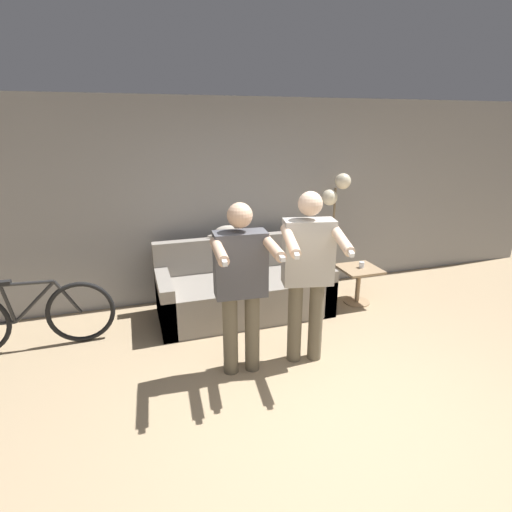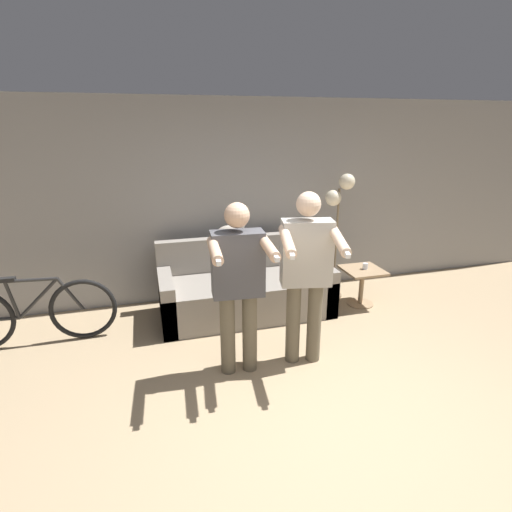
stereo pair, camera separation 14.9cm
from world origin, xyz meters
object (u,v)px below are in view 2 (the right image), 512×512
(cup, at_px, (365,266))
(bicycle, at_px, (32,314))
(cat, at_px, (231,230))
(floor_lamp, at_px, (339,201))
(person_right, at_px, (306,268))
(person_left, at_px, (238,279))
(couch, at_px, (245,290))
(side_table, at_px, (362,279))

(cup, distance_m, bicycle, 3.92)
(cat, height_order, floor_lamp, floor_lamp)
(person_right, bearing_deg, cat, 114.82)
(person_right, bearing_deg, person_left, -168.31)
(person_left, distance_m, person_right, 0.66)
(couch, bearing_deg, cup, -7.31)
(cat, xyz_separation_m, side_table, (1.61, -0.55, -0.63))
(floor_lamp, bearing_deg, bicycle, -175.23)
(couch, bearing_deg, bicycle, -176.23)
(cat, height_order, bicycle, cat)
(couch, distance_m, cat, 0.78)
(person_left, bearing_deg, person_right, 4.62)
(cat, xyz_separation_m, cup, (1.64, -0.55, -0.45))
(floor_lamp, relative_size, bicycle, 0.98)
(person_right, relative_size, cup, 22.01)
(couch, xyz_separation_m, floor_lamp, (1.30, 0.15, 1.04))
(person_right, relative_size, side_table, 3.47)
(floor_lamp, xyz_separation_m, cup, (0.25, -0.35, -0.80))
(couch, distance_m, side_table, 1.53)
(person_left, height_order, bicycle, person_left)
(cat, relative_size, floor_lamp, 0.27)
(couch, height_order, cup, couch)
(person_right, distance_m, bicycle, 2.93)
(floor_lamp, relative_size, cup, 21.58)
(person_right, relative_size, floor_lamp, 1.02)
(person_left, relative_size, cup, 21.19)
(person_right, bearing_deg, bicycle, 169.56)
(couch, bearing_deg, side_table, -7.45)
(person_right, bearing_deg, cup, 50.75)
(person_left, height_order, floor_lamp, floor_lamp)
(person_right, bearing_deg, floor_lamp, 65.20)
(person_left, bearing_deg, couch, 77.78)
(cup, xyz_separation_m, bicycle, (-3.92, 0.04, -0.17))
(floor_lamp, bearing_deg, side_table, -57.82)
(couch, height_order, cat, cat)
(floor_lamp, bearing_deg, cat, 171.75)
(cat, relative_size, bicycle, 0.26)
(cat, xyz_separation_m, bicycle, (-2.28, -0.51, -0.62))
(person_left, relative_size, bicycle, 0.96)
(person_right, xyz_separation_m, side_table, (1.24, 1.03, -0.64))
(side_table, height_order, cup, cup)
(floor_lamp, bearing_deg, person_left, -140.43)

